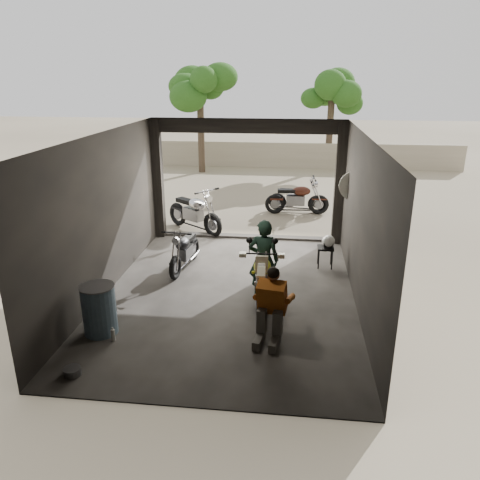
% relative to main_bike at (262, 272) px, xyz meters
% --- Properties ---
extents(ground, '(80.00, 80.00, 0.00)m').
position_rel_main_bike_xyz_m(ground, '(-0.68, 0.23, -0.62)').
color(ground, '#7A6D56').
rests_on(ground, ground).
extents(garage, '(7.00, 7.13, 3.20)m').
position_rel_main_bike_xyz_m(garage, '(-0.68, 0.77, 0.65)').
color(garage, '#2D2B28').
rests_on(garage, ground).
extents(boundary_wall, '(18.00, 0.30, 1.20)m').
position_rel_main_bike_xyz_m(boundary_wall, '(-0.68, 14.23, -0.02)').
color(boundary_wall, gray).
rests_on(boundary_wall, ground).
extents(tree_left, '(2.20, 2.20, 5.60)m').
position_rel_main_bike_xyz_m(tree_left, '(-3.68, 12.73, 3.36)').
color(tree_left, '#382B1E').
rests_on(tree_left, ground).
extents(tree_right, '(2.20, 2.20, 5.00)m').
position_rel_main_bike_xyz_m(tree_right, '(2.12, 14.23, 2.93)').
color(tree_right, '#382B1E').
rests_on(tree_right, ground).
extents(main_bike, '(0.84, 1.90, 1.25)m').
position_rel_main_bike_xyz_m(main_bike, '(0.00, 0.00, 0.00)').
color(main_bike, beige).
rests_on(main_bike, ground).
extents(left_bike, '(0.82, 1.60, 1.04)m').
position_rel_main_bike_xyz_m(left_bike, '(-1.88, 1.43, -0.11)').
color(left_bike, black).
rests_on(left_bike, ground).
extents(outside_bike_a, '(2.00, 1.79, 1.30)m').
position_rel_main_bike_xyz_m(outside_bike_a, '(-2.23, 4.18, 0.02)').
color(outside_bike_a, black).
rests_on(outside_bike_a, ground).
extents(outside_bike_b, '(1.81, 0.84, 1.20)m').
position_rel_main_bike_xyz_m(outside_bike_b, '(0.67, 6.26, -0.03)').
color(outside_bike_b, '#3E180E').
rests_on(outside_bike_b, ground).
extents(outside_bike_c, '(1.68, 0.85, 1.09)m').
position_rel_main_bike_xyz_m(outside_bike_c, '(0.67, 6.54, -0.08)').
color(outside_bike_c, black).
rests_on(outside_bike_c, ground).
extents(rider, '(0.61, 0.41, 1.65)m').
position_rel_main_bike_xyz_m(rider, '(0.01, 0.11, 0.20)').
color(rider, black).
rests_on(rider, ground).
extents(mechanic, '(0.76, 0.94, 1.22)m').
position_rel_main_bike_xyz_m(mechanic, '(0.23, -1.45, -0.01)').
color(mechanic, '#AC5616').
rests_on(mechanic, ground).
extents(stool, '(0.36, 0.36, 0.50)m').
position_rel_main_bike_xyz_m(stool, '(1.32, 1.88, -0.19)').
color(stool, black).
rests_on(stool, ground).
extents(helmet, '(0.38, 0.39, 0.28)m').
position_rel_main_bike_xyz_m(helmet, '(1.38, 1.89, 0.02)').
color(helmet, white).
rests_on(helmet, stool).
extents(oil_drum, '(0.68, 0.68, 0.89)m').
position_rel_main_bike_xyz_m(oil_drum, '(-2.68, -1.54, -0.18)').
color(oil_drum, '#3E5669').
rests_on(oil_drum, ground).
extents(sign_post, '(0.70, 0.08, 2.11)m').
position_rel_main_bike_xyz_m(sign_post, '(1.96, 2.75, 0.77)').
color(sign_post, black).
rests_on(sign_post, ground).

